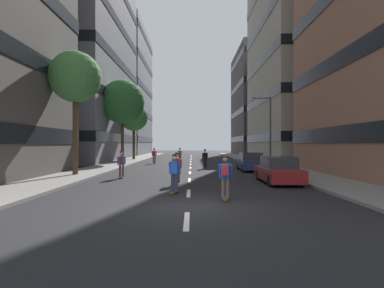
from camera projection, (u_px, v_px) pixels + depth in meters
ground_plane at (192, 164)px, 35.07m from camera, size 144.92×144.92×0.00m
sidewalk_left at (128, 161)px, 38.13m from camera, size 3.29×66.42×0.14m
sidewalk_right at (256, 161)px, 38.06m from camera, size 3.29×66.42×0.14m
lane_markings at (192, 163)px, 36.42m from camera, size 0.16×57.20×0.01m
building_left_mid at (59, 31)px, 42.43m from camera, size 17.74×22.97×35.26m
building_left_far at (106, 92)px, 65.11m from camera, size 17.74×20.29×26.30m
building_right_mid at (326, 29)px, 42.26m from camera, size 17.74×19.94×35.69m
building_right_far at (280, 103)px, 64.94m from camera, size 17.74×18.56×21.59m
parked_car_near at (252, 162)px, 25.78m from camera, size 1.82×4.40×1.52m
parked_car_mid at (280, 171)px, 17.46m from camera, size 1.82×4.40×1.52m
street_tree_near at (124, 102)px, 35.71m from camera, size 5.06×5.06×9.49m
street_tree_mid at (77, 78)px, 21.29m from camera, size 3.51×3.51×8.46m
street_tree_far at (135, 117)px, 42.65m from camera, size 3.86×3.86×7.75m
streetlamp_right at (268, 124)px, 29.09m from camera, size 2.13×0.30×6.50m
skater_0 at (123, 163)px, 20.01m from camera, size 0.57×0.92×1.78m
skater_1 at (227, 174)px, 12.18m from camera, size 0.56×0.92×1.78m
skater_2 at (156, 155)px, 34.68m from camera, size 0.54×0.91×1.78m
skater_3 at (176, 172)px, 13.78m from camera, size 0.57×0.92×1.78m
skater_4 at (178, 166)px, 16.89m from camera, size 0.54×0.91×1.78m
skater_5 at (181, 154)px, 37.94m from camera, size 0.54×0.91×1.78m
skater_6 at (206, 158)px, 28.02m from camera, size 0.57×0.92×1.78m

